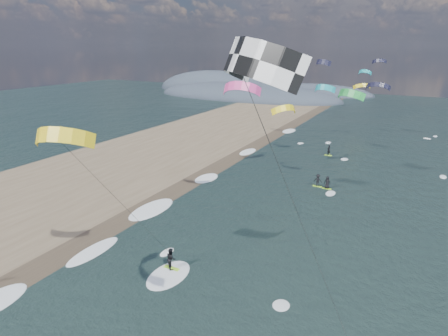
% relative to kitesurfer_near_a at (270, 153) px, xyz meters
% --- Properties ---
extents(sand_strip, '(26.00, 240.00, 0.00)m').
position_rel_kitesurfer_near_a_xyz_m(sand_strip, '(-31.86, 11.16, -12.73)').
color(sand_strip, brown).
rests_on(sand_strip, ground).
extents(wet_sand_strip, '(3.00, 240.00, 0.00)m').
position_rel_kitesurfer_near_a_xyz_m(wet_sand_strip, '(-19.86, 11.16, -12.73)').
color(wet_sand_strip, '#382D23').
rests_on(wet_sand_strip, ground).
extents(coastal_hills, '(80.00, 41.00, 15.00)m').
position_rel_kitesurfer_near_a_xyz_m(coastal_hills, '(-52.70, 109.02, -12.73)').
color(coastal_hills, '#3D4756').
rests_on(coastal_hills, ground).
extents(kitesurfer_near_a, '(7.60, 9.30, 16.99)m').
position_rel_kitesurfer_near_a_xyz_m(kitesurfer_near_a, '(0.00, 0.00, 0.00)').
color(kitesurfer_near_a, '#A5F32B').
rests_on(kitesurfer_near_a, ground).
extents(kitesurfer_near_b, '(7.12, 8.70, 12.57)m').
position_rel_kitesurfer_near_a_xyz_m(kitesurfer_near_b, '(-13.12, 3.86, -4.75)').
color(kitesurfer_near_b, '#A5F32B').
rests_on(kitesurfer_near_b, ground).
extents(far_kitesurfers, '(4.34, 15.20, 1.67)m').
position_rel_kitesurfer_near_a_xyz_m(far_kitesurfers, '(-5.50, 33.90, -11.94)').
color(far_kitesurfers, '#A5F32B').
rests_on(far_kitesurfers, ground).
extents(bg_kite_field, '(12.01, 73.42, 6.88)m').
position_rel_kitesurfer_near_a_xyz_m(bg_kite_field, '(-7.37, 53.34, -1.89)').
color(bg_kite_field, '#D83F8C').
rests_on(bg_kite_field, ground).
extents(shoreline_surf, '(2.40, 79.40, 0.11)m').
position_rel_kitesurfer_near_a_xyz_m(shoreline_surf, '(-18.66, 15.91, -12.73)').
color(shoreline_surf, white).
rests_on(shoreline_surf, ground).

